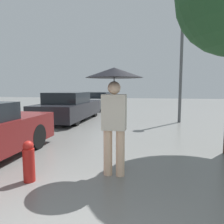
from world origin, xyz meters
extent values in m
cylinder|color=beige|center=(-0.25, 3.05, 0.41)|extent=(0.15, 0.15, 0.81)
cylinder|color=beige|center=(-0.03, 3.05, 0.41)|extent=(0.15, 0.15, 0.81)
cube|color=beige|center=(-0.14, 3.05, 1.12)|extent=(0.41, 0.24, 0.61)
sphere|color=beige|center=(-0.14, 3.05, 1.53)|extent=(0.22, 0.22, 0.22)
cylinder|color=#515456|center=(-0.14, 3.05, 1.38)|extent=(0.02, 0.02, 0.65)
cone|color=black|center=(-0.14, 3.05, 1.79)|extent=(0.97, 0.97, 0.17)
cylinder|color=black|center=(-2.35, 4.33, 0.31)|extent=(0.18, 0.62, 0.62)
cube|color=black|center=(-3.35, 9.02, 0.49)|extent=(1.83, 4.53, 0.67)
cube|color=black|center=(-3.35, 8.80, 1.07)|extent=(1.55, 2.04, 0.48)
cylinder|color=black|center=(-4.17, 10.43, 0.30)|extent=(0.18, 0.59, 0.59)
cylinder|color=black|center=(-2.53, 10.43, 0.30)|extent=(0.18, 0.59, 0.59)
cylinder|color=black|center=(-4.17, 7.62, 0.30)|extent=(0.18, 0.59, 0.59)
cylinder|color=black|center=(-2.53, 7.62, 0.30)|extent=(0.18, 0.59, 0.59)
cube|color=#9EA3A8|center=(-3.29, 14.65, 0.47)|extent=(1.68, 4.46, 0.62)
cube|color=black|center=(-3.29, 14.42, 0.99)|extent=(1.43, 2.01, 0.42)
cylinder|color=black|center=(-4.04, 16.03, 0.29)|extent=(0.18, 0.58, 0.58)
cylinder|color=black|center=(-2.53, 16.03, 0.29)|extent=(0.18, 0.58, 0.58)
cylinder|color=black|center=(-4.04, 13.26, 0.29)|extent=(0.18, 0.58, 0.58)
cylinder|color=black|center=(-2.53, 13.26, 0.29)|extent=(0.18, 0.58, 0.58)
cylinder|color=#515456|center=(1.65, 9.30, 2.16)|extent=(0.13, 0.13, 4.32)
sphere|color=beige|center=(1.65, 9.30, 4.44)|extent=(0.40, 0.40, 0.40)
cylinder|color=#B21E19|center=(-1.47, 2.54, 0.27)|extent=(0.19, 0.19, 0.55)
sphere|color=#B21E19|center=(-1.47, 2.54, 0.60)|extent=(0.17, 0.17, 0.17)
camera|label=1|loc=(0.51, -0.59, 1.55)|focal=35.00mm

